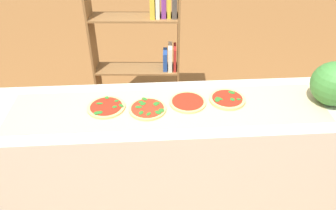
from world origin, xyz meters
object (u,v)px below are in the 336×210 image
(bookshelf, at_px, (147,51))
(pizza_plain_2, at_px, (188,102))
(pizza_spinach_3, at_px, (227,99))
(pizza_spinach_0, at_px, (106,107))
(pizza_spinach_1, at_px, (148,109))
(watermelon, at_px, (334,84))

(bookshelf, bearing_deg, pizza_plain_2, -77.26)
(pizza_plain_2, height_order, pizza_spinach_3, pizza_spinach_3)
(pizza_spinach_0, relative_size, pizza_spinach_1, 1.00)
(pizza_spinach_0, xyz_separation_m, pizza_plain_2, (0.53, 0.02, -0.00))
(pizza_spinach_1, bearing_deg, bookshelf, 89.82)
(watermelon, bearing_deg, pizza_spinach_0, 179.06)
(pizza_spinach_0, xyz_separation_m, watermelon, (1.45, -0.02, 0.13))
(pizza_spinach_0, bearing_deg, watermelon, -0.94)
(pizza_spinach_1, distance_m, bookshelf, 1.22)
(watermelon, bearing_deg, bookshelf, 134.77)
(pizza_spinach_3, bearing_deg, pizza_spinach_0, -177.49)
(pizza_spinach_0, distance_m, pizza_spinach_1, 0.27)
(pizza_spinach_1, height_order, pizza_spinach_3, pizza_spinach_3)
(pizza_spinach_0, distance_m, bookshelf, 1.21)
(pizza_plain_2, bearing_deg, bookshelf, 102.74)
(pizza_spinach_0, distance_m, pizza_plain_2, 0.53)
(pizza_spinach_1, distance_m, pizza_spinach_3, 0.53)
(pizza_spinach_0, xyz_separation_m, bookshelf, (0.27, 1.17, -0.18))
(pizza_plain_2, distance_m, bookshelf, 1.19)
(pizza_spinach_0, bearing_deg, pizza_plain_2, 2.40)
(pizza_plain_2, height_order, bookshelf, bookshelf)
(pizza_spinach_1, height_order, bookshelf, bookshelf)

